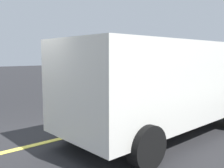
% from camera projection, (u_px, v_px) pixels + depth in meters
% --- Properties ---
extents(ground_plane, '(80.00, 80.00, 0.00)m').
position_uv_depth(ground_plane, '(50.00, 142.00, 5.55)').
color(ground_plane, '#262628').
extents(lane_marking_centre, '(28.00, 0.16, 0.01)m').
position_uv_depth(lane_marking_centre, '(142.00, 119.00, 7.51)').
color(lane_marking_centre, '#E0D14C').
extents(white_van, '(5.24, 2.35, 2.20)m').
position_uv_depth(white_van, '(163.00, 82.00, 6.02)').
color(white_van, silver).
rests_on(white_van, ground_plane).
extents(car_yellow_approaching, '(4.63, 2.36, 1.67)m').
position_uv_depth(car_yellow_approaching, '(172.00, 78.00, 11.65)').
color(car_yellow_approaching, gold).
rests_on(car_yellow_approaching, ground_plane).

